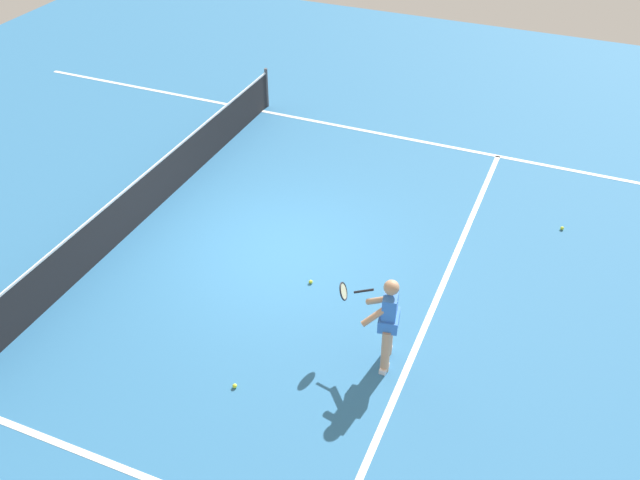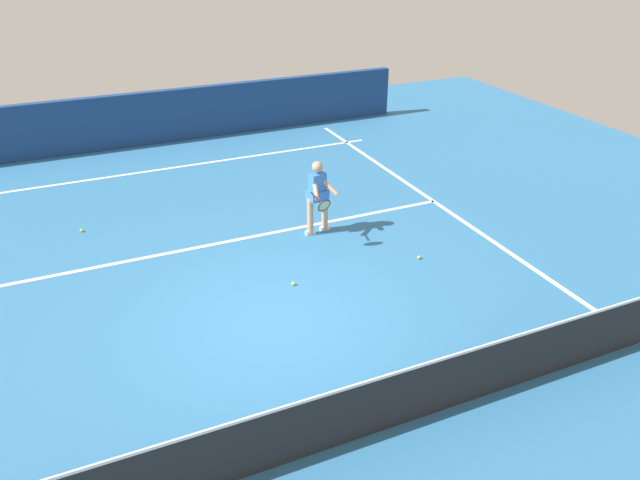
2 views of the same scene
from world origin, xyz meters
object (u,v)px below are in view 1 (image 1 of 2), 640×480
(tennis_ball_near, at_px, (311,282))
(tennis_player, at_px, (387,319))
(tennis_ball_mid, at_px, (235,386))
(tennis_ball_far, at_px, (562,228))

(tennis_ball_near, bearing_deg, tennis_player, -125.67)
(tennis_ball_mid, bearing_deg, tennis_ball_near, -1.95)
(tennis_ball_near, bearing_deg, tennis_ball_far, -48.88)
(tennis_ball_near, xyz_separation_m, tennis_ball_mid, (-2.55, 0.09, 0.00))
(tennis_ball_far, bearing_deg, tennis_player, 155.82)
(tennis_ball_near, relative_size, tennis_ball_far, 1.00)
(tennis_ball_mid, height_order, tennis_ball_far, same)
(tennis_player, xyz_separation_m, tennis_ball_near, (1.23, 1.71, -0.81))
(tennis_ball_far, bearing_deg, tennis_ball_mid, 146.68)
(tennis_player, distance_m, tennis_ball_far, 4.98)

